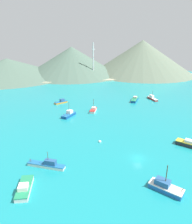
% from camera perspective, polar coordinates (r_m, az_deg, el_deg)
% --- Properties ---
extents(ground, '(260.00, 280.00, 0.50)m').
position_cam_1_polar(ground, '(87.78, 3.68, -2.69)').
color(ground, teal).
extents(fishing_boat_0, '(7.26, 8.02, 6.54)m').
position_cam_1_polar(fishing_boat_0, '(93.59, -7.56, -0.64)').
color(fishing_boat_0, '#14478C').
rests_on(fishing_boat_0, ground).
extents(fishing_boat_1, '(3.68, 8.30, 2.23)m').
position_cam_1_polar(fishing_boat_1, '(52.42, -19.26, -19.30)').
color(fishing_boat_1, silver).
rests_on(fishing_boat_1, ground).
extents(fishing_boat_2, '(2.23, 9.35, 5.21)m').
position_cam_1_polar(fishing_boat_2, '(123.97, 15.37, 3.77)').
color(fishing_boat_2, red).
rests_on(fishing_boat_2, ground).
extents(fishing_boat_3, '(8.12, 10.75, 2.65)m').
position_cam_1_polar(fishing_boat_3, '(119.25, 10.70, 3.50)').
color(fishing_boat_3, '#14478C').
rests_on(fishing_boat_3, ground).
extents(fishing_boat_4, '(10.32, 6.55, 4.68)m').
position_cam_1_polar(fishing_boat_4, '(58.77, -13.39, -14.03)').
color(fishing_boat_4, silver).
rests_on(fishing_boat_4, ground).
extents(fishing_boat_6, '(7.11, 7.72, 6.63)m').
position_cam_1_polar(fishing_boat_6, '(52.25, 18.65, -19.09)').
color(fishing_boat_6, '#1E5BA8').
rests_on(fishing_boat_6, ground).
extents(fishing_boat_7, '(4.90, 7.29, 6.31)m').
position_cam_1_polar(fishing_boat_7, '(98.89, -0.74, 0.55)').
color(fishing_boat_7, silver).
rests_on(fishing_boat_7, ground).
extents(fishing_boat_8, '(7.55, 5.49, 2.22)m').
position_cam_1_polar(fishing_boat_8, '(114.14, -9.66, 2.83)').
color(fishing_boat_8, orange).
rests_on(fishing_boat_8, ground).
extents(buoy_0, '(1.00, 1.00, 1.00)m').
position_cam_1_polar(buoy_0, '(70.08, 1.08, -8.22)').
color(buoy_0, silver).
rests_on(buoy_0, ground).
extents(beach_strip, '(247.00, 15.65, 1.20)m').
position_cam_1_polar(beach_strip, '(177.44, -4.96, 8.85)').
color(beach_strip, '#C6B793').
rests_on(beach_strip, ground).
extents(hill_west, '(106.63, 106.63, 17.10)m').
position_cam_1_polar(hill_west, '(209.09, -23.36, 11.17)').
color(hill_west, '#4C6656').
rests_on(hill_west, ground).
extents(hill_central, '(93.31, 93.31, 26.93)m').
position_cam_1_polar(hill_central, '(206.75, -6.74, 13.87)').
color(hill_central, '#4C6656').
rests_on(hill_central, ground).
extents(hill_east, '(102.58, 102.58, 32.93)m').
position_cam_1_polar(hill_east, '(218.16, 12.64, 14.62)').
color(hill_east, '#60705B').
rests_on(hill_east, ground).
extents(radio_tower, '(3.11, 2.49, 31.07)m').
position_cam_1_polar(radio_tower, '(180.84, -0.78, 13.99)').
color(radio_tower, silver).
rests_on(radio_tower, ground).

